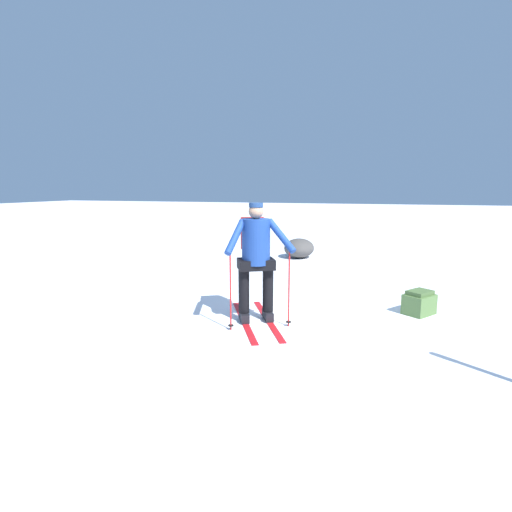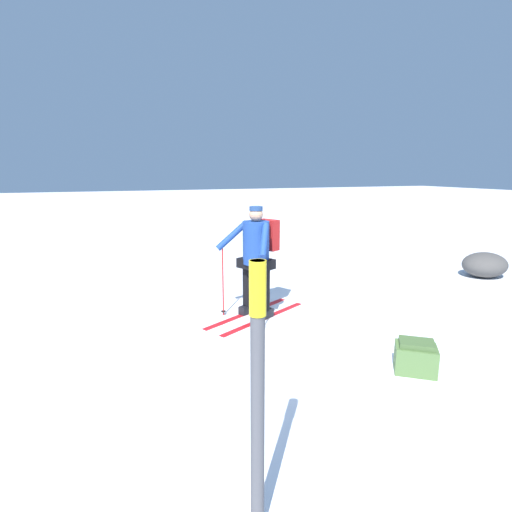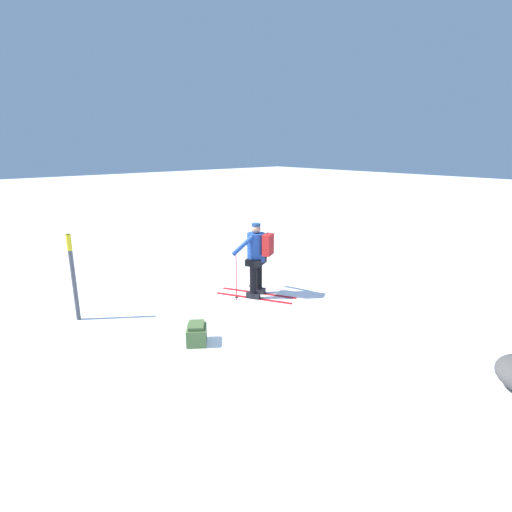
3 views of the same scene
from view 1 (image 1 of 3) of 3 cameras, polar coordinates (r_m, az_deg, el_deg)
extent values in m
plane|color=white|center=(5.60, 8.17, -9.52)|extent=(80.00, 80.00, 0.00)
cube|color=red|center=(5.68, 1.69, -9.06)|extent=(1.60, 0.90, 0.01)
cube|color=black|center=(5.66, 1.70, -8.44)|extent=(0.32, 0.24, 0.12)
cylinder|color=black|center=(5.55, 1.72, -4.53)|extent=(0.15, 0.15, 0.68)
cube|color=red|center=(5.63, -1.71, -9.26)|extent=(1.60, 0.90, 0.01)
cube|color=black|center=(5.61, -1.72, -8.63)|extent=(0.32, 0.24, 0.12)
cylinder|color=black|center=(5.49, -1.74, -4.68)|extent=(0.15, 0.15, 0.68)
cube|color=black|center=(5.44, 0.00, -1.15)|extent=(0.52, 0.58, 0.14)
cylinder|color=navy|center=(5.39, 0.00, 2.06)|extent=(0.38, 0.38, 0.62)
sphere|color=tan|center=(5.35, 0.00, 6.39)|extent=(0.20, 0.20, 0.20)
cylinder|color=navy|center=(5.35, 0.00, 7.29)|extent=(0.19, 0.19, 0.06)
cube|color=maroon|center=(5.65, -0.50, 3.26)|extent=(0.29, 0.36, 0.45)
cylinder|color=red|center=(5.30, 4.73, -4.44)|extent=(0.02, 0.02, 1.08)
cylinder|color=black|center=(5.44, 4.66, -9.36)|extent=(0.07, 0.07, 0.01)
cylinder|color=navy|center=(5.27, 3.61, 2.89)|extent=(0.31, 0.48, 0.44)
cylinder|color=red|center=(5.16, -3.67, -4.83)|extent=(0.02, 0.02, 1.08)
cylinder|color=black|center=(5.30, -3.61, -9.87)|extent=(0.07, 0.07, 0.01)
cylinder|color=navy|center=(5.16, -2.98, 2.74)|extent=(0.50, 0.15, 0.44)
cube|color=#4C6B38|center=(6.36, 22.27, -6.40)|extent=(0.53, 0.51, 0.29)
cube|color=#415B2F|center=(6.32, 22.37, -4.86)|extent=(0.44, 0.42, 0.06)
ellipsoid|color=#474442|center=(10.58, 6.17, 1.13)|extent=(0.92, 0.78, 0.50)
camera|label=2|loc=(4.81, 68.44, 7.16)|focal=28.00mm
camera|label=3|loc=(12.09, 37.24, 14.50)|focal=28.00mm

